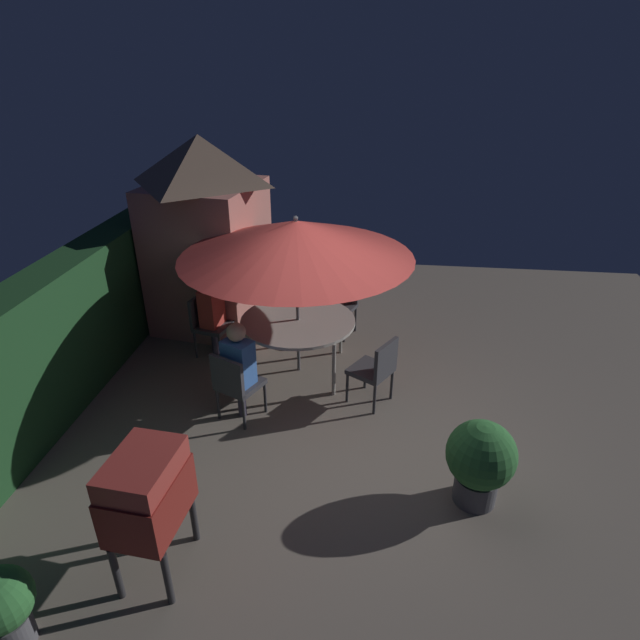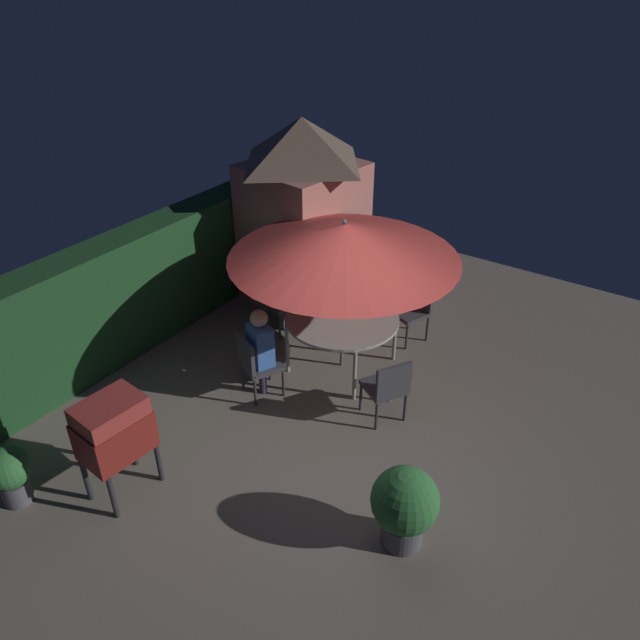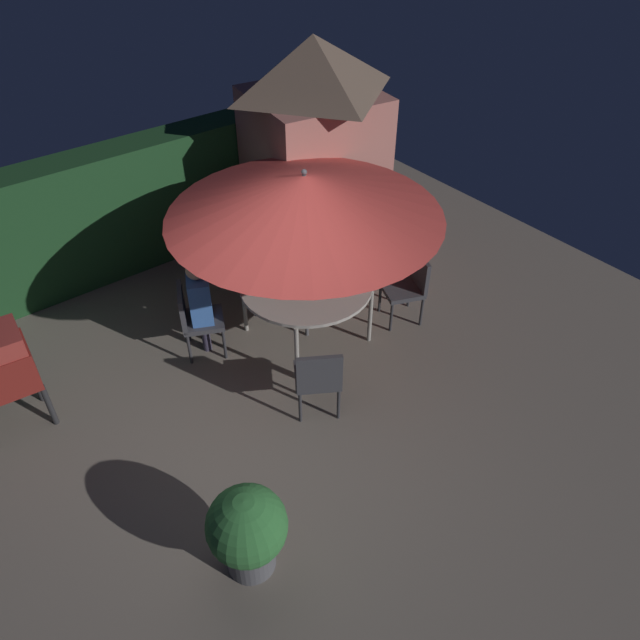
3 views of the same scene
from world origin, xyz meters
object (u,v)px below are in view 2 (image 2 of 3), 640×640
object	(u,v)px
chair_toward_hedge	(388,386)
bbq_grill	(114,430)
potted_plant_by_grill	(404,505)
potted_plant_by_shed	(10,472)
chair_toward_house	(414,307)
person_in_blue	(260,343)
patio_umbrella	(344,241)
patio_table	(342,321)
chair_near_shed	(277,296)
chair_far_side	(255,362)
person_in_red	(280,283)
garden_shed	(303,211)

from	to	relation	value
chair_toward_hedge	bbq_grill	bearing A→B (deg)	145.59
chair_toward_hedge	potted_plant_by_grill	world-z (taller)	potted_plant_by_grill
bbq_grill	potted_plant_by_grill	world-z (taller)	bbq_grill
bbq_grill	potted_plant_by_shed	world-z (taller)	bbq_grill
chair_toward_house	potted_plant_by_grill	world-z (taller)	potted_plant_by_grill
potted_plant_by_shed	person_in_blue	bearing A→B (deg)	-19.16
patio_umbrella	potted_plant_by_shed	size ratio (longest dim) A/B	4.17
potted_plant_by_shed	patio_table	bearing A→B (deg)	-20.98
chair_near_shed	potted_plant_by_grill	bearing A→B (deg)	-125.64
chair_near_shed	potted_plant_by_grill	distance (m)	4.24
patio_umbrella	chair_toward_hedge	xyz separation A→B (m)	(-0.65, -1.07, -1.38)
chair_toward_house	potted_plant_by_grill	size ratio (longest dim) A/B	1.00
potted_plant_by_grill	person_in_blue	distance (m)	2.83
chair_near_shed	chair_far_side	bearing A→B (deg)	-151.68
chair_toward_hedge	potted_plant_by_grill	bearing A→B (deg)	-145.99
patio_umbrella	chair_near_shed	xyz separation A→B (m)	(0.32, 1.37, -1.38)
person_in_red	potted_plant_by_grill	bearing A→B (deg)	-126.09
chair_far_side	chair_toward_house	bearing A→B (deg)	-23.78
person_in_red	patio_umbrella	bearing A→B (deg)	-103.17
garden_shed	person_in_blue	world-z (taller)	garden_shed
patio_table	bbq_grill	distance (m)	3.32
chair_near_shed	person_in_red	bearing A→B (deg)	-103.17
patio_umbrella	person_in_red	size ratio (longest dim) A/B	2.35
garden_shed	potted_plant_by_grill	xyz separation A→B (m)	(-3.49, -3.69, -0.99)
chair_far_side	potted_plant_by_grill	distance (m)	2.82
chair_toward_hedge	chair_toward_house	size ratio (longest dim) A/B	1.00
person_in_red	chair_far_side	bearing A→B (deg)	-153.92
garden_shed	potted_plant_by_grill	bearing A→B (deg)	-133.46
bbq_grill	person_in_red	world-z (taller)	person_in_red
chair_toward_hedge	person_in_red	distance (m)	2.55
patio_umbrella	chair_toward_hedge	world-z (taller)	patio_umbrella
chair_near_shed	potted_plant_by_grill	xyz separation A→B (m)	(-2.47, -3.45, -0.01)
bbq_grill	patio_table	bearing A→B (deg)	-12.17
chair_near_shed	person_in_red	size ratio (longest dim) A/B	0.71
chair_toward_hedge	chair_toward_house	xyz separation A→B (m)	(1.86, 0.59, 0.00)
bbq_grill	chair_toward_hedge	xyz separation A→B (m)	(2.59, -1.77, -0.33)
potted_plant_by_shed	person_in_blue	size ratio (longest dim) A/B	0.56
patio_umbrella	chair_toward_hedge	distance (m)	1.87
person_in_red	person_in_blue	bearing A→B (deg)	-151.49
potted_plant_by_grill	chair_toward_hedge	bearing A→B (deg)	34.01
chair_toward_hedge	potted_plant_by_shed	world-z (taller)	chair_toward_hedge
chair_far_side	chair_toward_hedge	xyz separation A→B (m)	(0.52, -1.63, 0.00)
chair_far_side	garden_shed	bearing A→B (deg)	22.51
bbq_grill	chair_far_side	distance (m)	2.10
chair_far_side	chair_toward_hedge	size ratio (longest dim) A/B	1.00
patio_table	chair_far_side	bearing A→B (deg)	154.40
chair_near_shed	chair_toward_hedge	size ratio (longest dim) A/B	1.00
bbq_grill	potted_plant_by_shed	distance (m)	1.21
person_in_blue	bbq_grill	bearing A→B (deg)	175.35
bbq_grill	chair_toward_house	size ratio (longest dim) A/B	1.33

